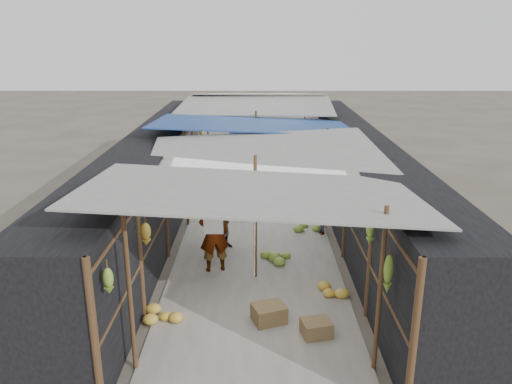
{
  "coord_description": "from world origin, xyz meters",
  "views": [
    {
      "loc": [
        0.03,
        -6.4,
        4.81
      ],
      "look_at": [
        0.01,
        4.94,
        1.25
      ],
      "focal_mm": 35.0,
      "sensor_mm": 36.0,
      "label": 1
    }
  ],
  "objects_px": {
    "vendor_seated": "(321,218)",
    "shopper_blue": "(223,218)",
    "crate_near": "(316,329)",
    "black_basin": "(301,170)",
    "vendor_elderly": "(214,234)"
  },
  "relations": [
    {
      "from": "crate_near",
      "to": "shopper_blue",
      "type": "xyz_separation_m",
      "value": [
        -1.78,
        3.66,
        0.62
      ]
    },
    {
      "from": "crate_near",
      "to": "black_basin",
      "type": "relative_size",
      "value": 0.72
    },
    {
      "from": "vendor_elderly",
      "to": "vendor_seated",
      "type": "height_order",
      "value": "vendor_elderly"
    },
    {
      "from": "black_basin",
      "to": "vendor_seated",
      "type": "bearing_deg",
      "value": -90.15
    },
    {
      "from": "shopper_blue",
      "to": "black_basin",
      "type": "bearing_deg",
      "value": 65.83
    },
    {
      "from": "crate_near",
      "to": "black_basin",
      "type": "distance_m",
      "value": 10.51
    },
    {
      "from": "shopper_blue",
      "to": "crate_near",
      "type": "bearing_deg",
      "value": -68.67
    },
    {
      "from": "vendor_seated",
      "to": "crate_near",
      "type": "bearing_deg",
      "value": -30.0
    },
    {
      "from": "crate_near",
      "to": "vendor_elderly",
      "type": "height_order",
      "value": "vendor_elderly"
    },
    {
      "from": "vendor_seated",
      "to": "shopper_blue",
      "type": "bearing_deg",
      "value": -93.35
    },
    {
      "from": "vendor_elderly",
      "to": "shopper_blue",
      "type": "relative_size",
      "value": 1.13
    },
    {
      "from": "black_basin",
      "to": "shopper_blue",
      "type": "bearing_deg",
      "value": -109.5
    },
    {
      "from": "vendor_elderly",
      "to": "vendor_seated",
      "type": "bearing_deg",
      "value": -156.57
    },
    {
      "from": "vendor_elderly",
      "to": "vendor_seated",
      "type": "distance_m",
      "value": 3.26
    },
    {
      "from": "black_basin",
      "to": "vendor_elderly",
      "type": "distance_m",
      "value": 8.47
    }
  ]
}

